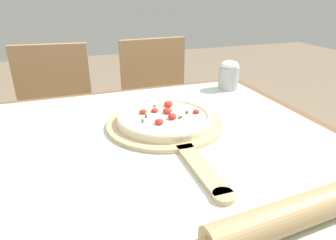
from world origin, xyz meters
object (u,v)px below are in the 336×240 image
pizza_peel (167,127)px  rolling_pin (300,212)px  flour_cup (229,75)px  chair_right (159,107)px  chair_left (57,120)px  pizza (165,118)px

pizza_peel → rolling_pin: rolling_pin is taller
pizza_peel → flour_cup: 0.48m
chair_right → pizza_peel: bearing=-107.2°
chair_left → flour_cup: (0.73, -0.47, 0.30)m
rolling_pin → chair_right: size_ratio=0.53×
rolling_pin → chair_right: (0.12, 1.23, -0.27)m
rolling_pin → flour_cup: bearing=69.5°
pizza → flour_cup: bearing=35.2°
pizza_peel → flour_cup: flour_cup is taller
rolling_pin → chair_right: bearing=84.6°
chair_left → chair_right: 0.56m
pizza → flour_cup: size_ratio=2.46×
pizza_peel → chair_left: bearing=115.0°
pizza_peel → chair_left: size_ratio=0.66×
pizza_peel → chair_left: chair_left is taller
pizza → chair_left: 0.86m
rolling_pin → chair_left: 1.33m
flour_cup → pizza_peel: bearing=-142.2°
pizza → rolling_pin: (0.09, -0.49, 0.00)m
pizza → chair_right: (0.21, 0.74, -0.26)m
pizza → rolling_pin: rolling_pin is taller
flour_cup → chair_right: bearing=109.3°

